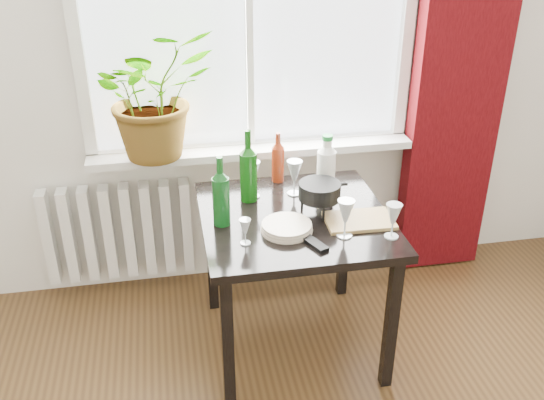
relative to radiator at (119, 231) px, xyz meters
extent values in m
cube|color=silver|center=(0.75, -0.03, 0.44)|extent=(1.72, 0.20, 0.04)
cube|color=#350407|center=(1.87, -0.06, 0.92)|extent=(0.50, 0.12, 2.56)
cube|color=white|center=(0.00, 0.00, 0.00)|extent=(0.80, 0.10, 0.55)
cube|color=black|center=(0.85, -0.63, 0.34)|extent=(0.85, 0.85, 0.04)
cube|color=black|center=(0.48, -1.00, -0.03)|extent=(0.05, 0.05, 0.70)
cube|color=black|center=(0.48, -0.27, -0.03)|extent=(0.05, 0.05, 0.70)
cube|color=black|center=(1.21, -1.00, -0.03)|extent=(0.05, 0.05, 0.70)
cube|color=black|center=(1.21, -0.27, -0.03)|extent=(0.05, 0.05, 0.70)
imported|color=#3D7B20|center=(0.26, -0.06, 0.79)|extent=(0.73, 0.68, 0.65)
cylinder|color=beige|center=(0.78, -0.76, 0.38)|extent=(0.25, 0.25, 0.04)
cube|color=black|center=(0.87, -0.89, 0.37)|extent=(0.10, 0.16, 0.02)
cube|color=#A18049|center=(1.12, -0.74, 0.37)|extent=(0.31, 0.20, 0.02)
camera|label=1|loc=(0.31, -2.99, 1.70)|focal=40.00mm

